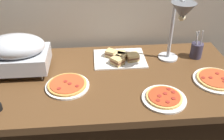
{
  "coord_description": "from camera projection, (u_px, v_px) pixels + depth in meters",
  "views": [
    {
      "loc": [
        0.0,
        -1.35,
        1.69
      ],
      "look_at": [
        0.11,
        0.0,
        0.81
      ],
      "focal_mm": 40.78,
      "sensor_mm": 36.0,
      "label": 1
    }
  ],
  "objects": [
    {
      "name": "heat_lamp",
      "position": [
        180.0,
        17.0,
        1.55
      ],
      "size": [
        0.15,
        0.3,
        0.47
      ],
      "color": "#B7BABF",
      "rests_on": "buffet_table"
    },
    {
      "name": "buffet_table",
      "position": [
        97.0,
        120.0,
        1.84
      ],
      "size": [
        1.9,
        0.84,
        0.76
      ],
      "color": "brown",
      "rests_on": "ground_plane"
    },
    {
      "name": "pizza_plate_center",
      "position": [
        164.0,
        98.0,
        1.45
      ],
      "size": [
        0.25,
        0.25,
        0.03
      ],
      "color": "white",
      "rests_on": "buffet_table"
    },
    {
      "name": "pizza_plate_raised_stand",
      "position": [
        217.0,
        80.0,
        1.6
      ],
      "size": [
        0.29,
        0.29,
        0.03
      ],
      "color": "white",
      "rests_on": "buffet_table"
    },
    {
      "name": "sandwich_platter",
      "position": [
        120.0,
        58.0,
        1.81
      ],
      "size": [
        0.37,
        0.28,
        0.06
      ],
      "color": "white",
      "rests_on": "buffet_table"
    },
    {
      "name": "chafing_dish",
      "position": [
        16.0,
        52.0,
        1.62
      ],
      "size": [
        0.39,
        0.27,
        0.26
      ],
      "color": "#B7BABF",
      "rests_on": "buffet_table"
    },
    {
      "name": "utensil_holder",
      "position": [
        197.0,
        50.0,
        1.83
      ],
      "size": [
        0.08,
        0.08,
        0.22
      ],
      "color": "#383347",
      "rests_on": "buffet_table"
    },
    {
      "name": "pizza_plate_front",
      "position": [
        67.0,
        85.0,
        1.55
      ],
      "size": [
        0.27,
        0.27,
        0.03
      ],
      "color": "white",
      "rests_on": "buffet_table"
    }
  ]
}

